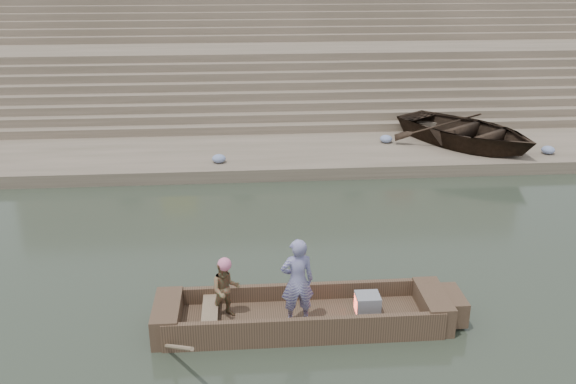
{
  "coord_description": "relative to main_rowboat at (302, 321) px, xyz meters",
  "views": [
    {
      "loc": [
        -1.97,
        -11.94,
        6.73
      ],
      "look_at": [
        -0.92,
        1.56,
        1.4
      ],
      "focal_mm": 38.21,
      "sensor_mm": 36.0,
      "label": 1
    }
  ],
  "objects": [
    {
      "name": "cloth_bundles",
      "position": [
        3.8,
        9.41,
        0.42
      ],
      "size": [
        11.42,
        2.2,
        0.26
      ],
      "color": "#3F5999",
      "rests_on": "lower_landing"
    },
    {
      "name": "upper_landing",
      "position": [
        0.92,
        24.44,
        2.49
      ],
      "size": [
        32.0,
        3.0,
        5.2
      ],
      "primitive_type": "cube",
      "color": "gray",
      "rests_on": "ground"
    },
    {
      "name": "standing_man",
      "position": [
        -0.11,
        -0.17,
        0.97
      ],
      "size": [
        0.67,
        0.48,
        1.71
      ],
      "primitive_type": "imported",
      "rotation": [
        0.0,
        0.0,
        3.26
      ],
      "color": "navy",
      "rests_on": "main_rowboat"
    },
    {
      "name": "rowing_man",
      "position": [
        -1.44,
        0.1,
        0.7
      ],
      "size": [
        0.65,
        0.55,
        1.18
      ],
      "primitive_type": "imported",
      "rotation": [
        0.0,
        0.0,
        0.19
      ],
      "color": "#2B8148",
      "rests_on": "main_rowboat"
    },
    {
      "name": "lower_landing",
      "position": [
        0.92,
        9.94,
        0.09
      ],
      "size": [
        32.0,
        4.0,
        0.4
      ],
      "primitive_type": "cube",
      "color": "gray",
      "rests_on": "ground"
    },
    {
      "name": "main_rowboat",
      "position": [
        0.0,
        0.0,
        0.0
      ],
      "size": [
        5.0,
        1.3,
        0.22
      ],
      "primitive_type": "cube",
      "color": "brown",
      "rests_on": "ground"
    },
    {
      "name": "rowboat_trim",
      "position": [
        0.21,
        -0.01,
        0.2
      ],
      "size": [
        6.04,
        2.63,
        1.85
      ],
      "color": "brown",
      "rests_on": "ground"
    },
    {
      "name": "beached_rowboat",
      "position": [
        6.73,
        10.0,
        0.82
      ],
      "size": [
        5.99,
        6.31,
        1.06
      ],
      "primitive_type": "imported",
      "rotation": [
        0.0,
        0.0,
        0.63
      ],
      "color": "#2D2116",
      "rests_on": "lower_landing"
    },
    {
      "name": "television",
      "position": [
        1.25,
        0.0,
        0.31
      ],
      "size": [
        0.46,
        0.42,
        0.4
      ],
      "color": "gray",
      "rests_on": "main_rowboat"
    },
    {
      "name": "mid_landing",
      "position": [
        0.92,
        17.44,
        1.29
      ],
      "size": [
        32.0,
        3.0,
        2.8
      ],
      "primitive_type": "cube",
      "color": "gray",
      "rests_on": "ground"
    },
    {
      "name": "ground",
      "position": [
        0.92,
        1.94,
        -0.11
      ],
      "size": [
        120.0,
        120.0,
        0.0
      ],
      "primitive_type": "plane",
      "color": "#252E22",
      "rests_on": "ground"
    },
    {
      "name": "ghat_steps",
      "position": [
        0.92,
        19.13,
        1.69
      ],
      "size": [
        32.0,
        11.0,
        5.2
      ],
      "color": "gray",
      "rests_on": "ground"
    }
  ]
}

